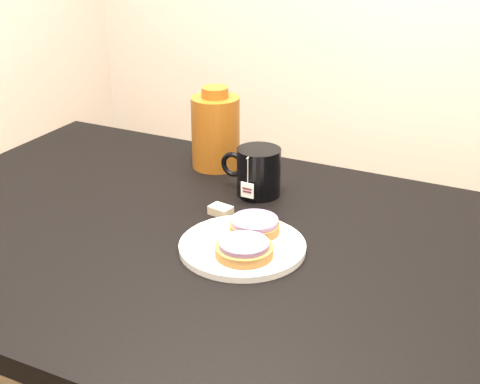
# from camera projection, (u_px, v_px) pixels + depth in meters

# --- Properties ---
(table) EXTENTS (1.40, 0.90, 0.75)m
(table) POSITION_uv_depth(u_px,v_px,m) (215.00, 275.00, 1.32)
(table) COLOR black
(table) RESTS_ON ground_plane
(plate) EXTENTS (0.24, 0.24, 0.02)m
(plate) POSITION_uv_depth(u_px,v_px,m) (242.00, 246.00, 1.24)
(plate) COLOR white
(plate) RESTS_ON table
(bagel_back) EXTENTS (0.11, 0.11, 0.03)m
(bagel_back) POSITION_uv_depth(u_px,v_px,m) (255.00, 225.00, 1.28)
(bagel_back) COLOR brown
(bagel_back) RESTS_ON plate
(bagel_front) EXTENTS (0.14, 0.14, 0.03)m
(bagel_front) POSITION_uv_depth(u_px,v_px,m) (244.00, 249.00, 1.19)
(bagel_front) COLOR brown
(bagel_front) RESTS_ON plate
(mug) EXTENTS (0.14, 0.10, 0.11)m
(mug) POSITION_uv_depth(u_px,v_px,m) (258.00, 171.00, 1.45)
(mug) COLOR black
(mug) RESTS_ON table
(teabag_pouch) EXTENTS (0.05, 0.04, 0.02)m
(teabag_pouch) POSITION_uv_depth(u_px,v_px,m) (221.00, 210.00, 1.37)
(teabag_pouch) COLOR #C6B793
(teabag_pouch) RESTS_ON table
(bagel_package) EXTENTS (0.14, 0.14, 0.20)m
(bagel_package) POSITION_uv_depth(u_px,v_px,m) (216.00, 131.00, 1.58)
(bagel_package) COLOR #6A330E
(bagel_package) RESTS_ON table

